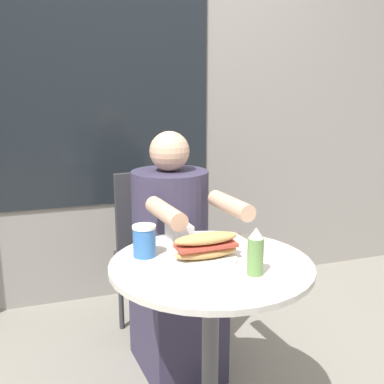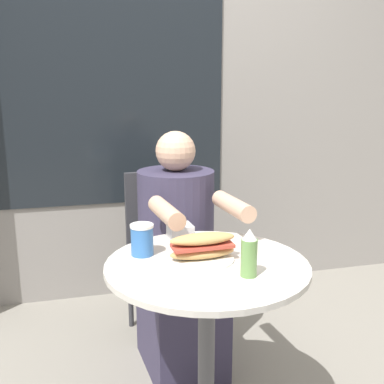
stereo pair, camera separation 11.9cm
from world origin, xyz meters
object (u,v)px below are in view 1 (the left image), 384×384
(seated_diner, at_px, (174,270))
(drink_cup, at_px, (144,241))
(cafe_table, at_px, (211,315))
(condiment_bottle, at_px, (256,252))
(sandwich_on_plate, at_px, (206,248))
(diner_chair, at_px, (153,239))

(seated_diner, distance_m, drink_cup, 0.55)
(cafe_table, relative_size, drink_cup, 6.50)
(cafe_table, xyz_separation_m, drink_cup, (-0.20, 0.13, 0.25))
(seated_diner, relative_size, condiment_bottle, 7.26)
(drink_cup, bearing_deg, condiment_bottle, -42.53)
(condiment_bottle, bearing_deg, sandwich_on_plate, 121.71)
(diner_chair, relative_size, sandwich_on_plate, 3.78)
(cafe_table, relative_size, diner_chair, 0.83)
(sandwich_on_plate, height_order, drink_cup, drink_cup)
(sandwich_on_plate, bearing_deg, cafe_table, -70.34)
(drink_cup, height_order, condiment_bottle, condiment_bottle)
(sandwich_on_plate, distance_m, drink_cup, 0.22)
(diner_chair, xyz_separation_m, condiment_bottle, (0.08, -1.02, 0.28))
(condiment_bottle, bearing_deg, seated_diner, 95.81)
(diner_chair, bearing_deg, seated_diner, 86.83)
(cafe_table, height_order, drink_cup, drink_cup)
(drink_cup, xyz_separation_m, condiment_bottle, (0.29, -0.27, 0.02))
(cafe_table, bearing_deg, seated_diner, 87.30)
(sandwich_on_plate, relative_size, drink_cup, 2.06)
(diner_chair, height_order, seated_diner, seated_diner)
(cafe_table, distance_m, seated_diner, 0.53)
(diner_chair, bearing_deg, sandwich_on_plate, 83.46)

